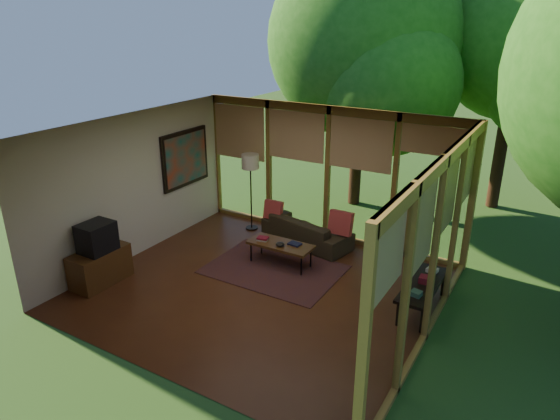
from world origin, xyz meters
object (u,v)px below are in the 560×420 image
Objects in this scene: sofa at (307,230)px; television at (97,237)px; floor_lamp at (250,166)px; side_console at (417,285)px; coffee_table at (281,245)px; media_cabinet at (100,266)px.

television reaches higher than sofa.
floor_lamp is 4.27m from side_console.
coffee_table is (1.38, -1.11, -1.01)m from floor_lamp.
sofa is at bearing 54.53° from media_cabinet.
side_console is (3.94, -1.31, -1.00)m from floor_lamp.
television is 3.17m from coffee_table.
sofa is 3.39× the size of television.
floor_lamp is at bearing 10.97° from sofa.
floor_lamp is at bearing 161.63° from side_console.
television is at bearing 0.00° from media_cabinet.
floor_lamp reaches higher than side_console.
media_cabinet is 1.82× the size of television.
media_cabinet is at bearing -106.01° from floor_lamp.
television is 3.42m from floor_lamp.
floor_lamp is 1.18× the size of side_console.
sofa is 3.94m from media_cabinet.
television is at bearing -105.68° from floor_lamp.
television is at bearing -137.03° from coffee_table.
side_console is at bearing 166.53° from sofa.
floor_lamp reaches higher than media_cabinet.
floor_lamp is (-1.36, 0.04, 1.13)m from sofa.
media_cabinet is at bearing -158.25° from side_console.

